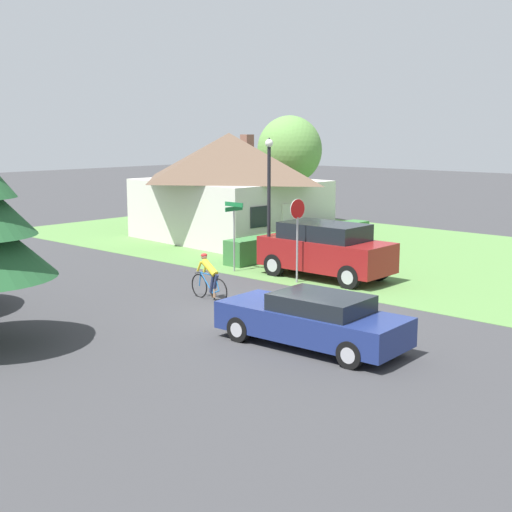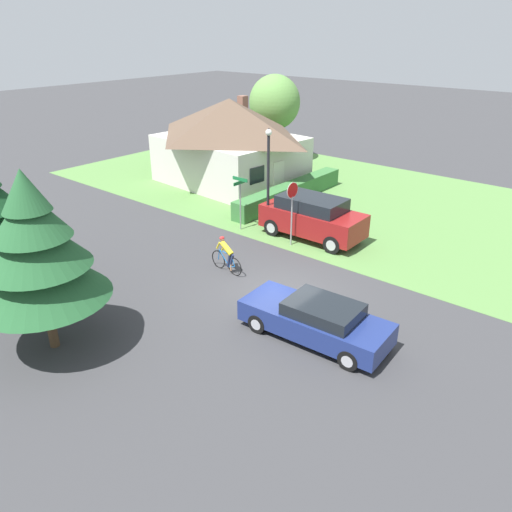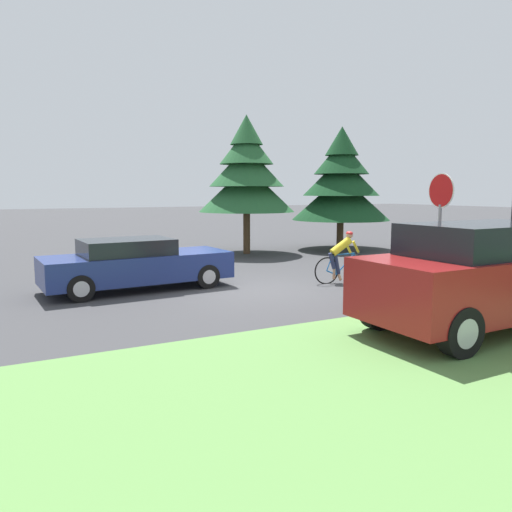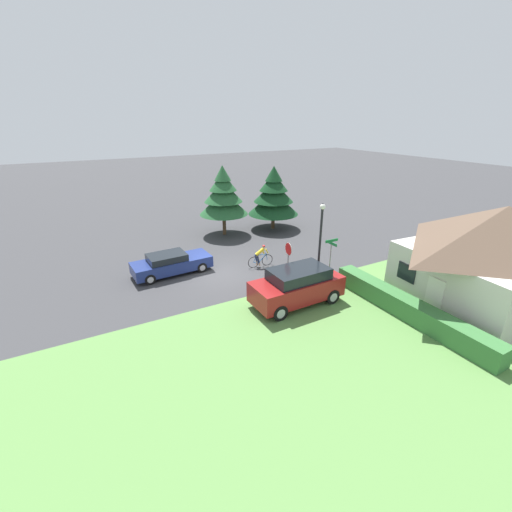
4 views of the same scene
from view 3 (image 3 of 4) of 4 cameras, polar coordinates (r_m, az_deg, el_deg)
ground_plane at (r=13.02m, az=-0.62°, el=-3.90°), size 140.00×140.00×0.00m
sedan_left_lane at (r=13.36m, az=-13.58°, el=-0.91°), size 2.05×4.86×1.34m
cyclist at (r=14.17m, az=9.76°, el=-0.24°), size 0.44×1.74×1.47m
parked_suv_right at (r=10.05m, az=24.45°, el=-2.03°), size 2.14×4.81×1.98m
stop_sign at (r=10.96m, az=20.28°, el=4.37°), size 0.71×0.09×2.92m
conifer_tall_near at (r=20.52m, az=-1.09°, el=9.28°), size 3.91×3.91×5.62m
conifer_tall_far at (r=22.40m, az=9.70°, el=8.10°), size 4.28×4.28×5.35m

